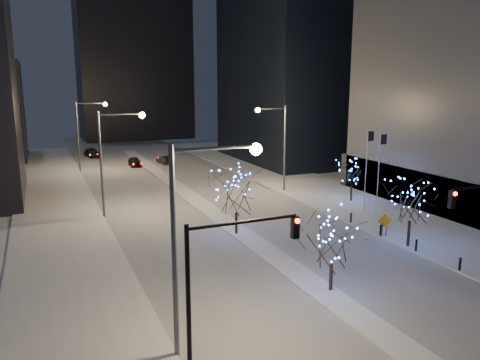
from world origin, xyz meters
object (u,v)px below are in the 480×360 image
car_far (92,153)px  holiday_tree_plaza_near (411,201)px  car_near (135,162)px  car_mid (165,160)px  holiday_tree_plaza_far (352,174)px  construction_sign (385,223)px  street_lamp_w_far (85,126)px  holiday_tree_median_far (236,193)px  street_lamp_w_mid (112,149)px  traffic_signal_west (223,271)px  street_lamp_east (278,137)px  street_lamp_w_near (196,220)px  holiday_tree_median_near (333,239)px

car_far → holiday_tree_plaza_near: (17.30, -56.59, 3.03)m
car_near → car_far: car_near is taller
car_mid → holiday_tree_plaza_far: (12.23, -31.49, 2.42)m
construction_sign → street_lamp_w_far: bearing=133.6°
holiday_tree_median_far → holiday_tree_plaza_near: bearing=-36.5°
holiday_tree_plaza_near → holiday_tree_plaza_far: holiday_tree_plaza_near is taller
street_lamp_w_mid → street_lamp_w_far: size_ratio=1.00×
street_lamp_w_far → car_far: size_ratio=2.09×
traffic_signal_west → holiday_tree_plaza_near: bearing=25.8°
street_lamp_east → car_mid: street_lamp_east is taller
street_lamp_w_far → car_near: size_ratio=2.43×
street_lamp_w_near → car_mid: (11.78, 52.05, -5.86)m
street_lamp_w_near → holiday_tree_median_near: (9.44, 2.94, -3.11)m
street_lamp_w_near → street_lamp_w_far: 50.00m
street_lamp_east → traffic_signal_west: bearing=-121.7°
street_lamp_w_near → car_near: (7.04, 51.71, -5.80)m
car_far → street_lamp_w_near: bearing=-101.6°
car_near → holiday_tree_median_near: holiday_tree_median_near is taller
holiday_tree_median_far → traffic_signal_west: bearing=-114.6°
street_lamp_w_far → car_near: bearing=13.7°
street_lamp_w_mid → traffic_signal_west: street_lamp_w_mid is taller
car_far → traffic_signal_west: bearing=-101.1°
street_lamp_w_near → street_lamp_east: bearing=55.8°
car_near → construction_sign: bearing=-71.8°
car_near → holiday_tree_plaza_near: (12.40, -44.55, 3.03)m
car_near → holiday_tree_plaza_near: holiday_tree_plaza_near is taller
car_far → holiday_tree_median_near: (7.30, -60.81, 2.70)m
car_mid → construction_sign: size_ratio=2.03×
traffic_signal_west → construction_sign: (18.74, 11.70, -3.46)m
holiday_tree_plaza_far → construction_sign: 12.00m
street_lamp_east → car_far: street_lamp_east is taller
holiday_tree_plaza_near → street_lamp_east: bearing=91.1°
holiday_tree_plaza_near → street_lamp_w_near: bearing=-159.8°
construction_sign → street_lamp_w_mid: bearing=159.6°
traffic_signal_west → car_mid: size_ratio=1.80×
street_lamp_w_far → holiday_tree_plaza_far: (24.01, -29.44, -3.44)m
car_far → holiday_tree_plaza_near: holiday_tree_plaza_near is taller
holiday_tree_plaza_far → construction_sign: (-4.77, -10.87, -1.76)m
car_mid → street_lamp_w_mid: bearing=58.2°
street_lamp_east → holiday_tree_plaza_near: street_lamp_east is taller
street_lamp_w_mid → street_lamp_east: same height
car_mid → holiday_tree_median_far: (-3.34, -36.75, 2.96)m
car_far → holiday_tree_median_near: bearing=-92.8°
car_far → holiday_tree_plaza_near: 59.25m
holiday_tree_plaza_near → holiday_tree_plaza_far: bearing=71.2°
street_lamp_w_mid → holiday_tree_median_far: size_ratio=1.75×
street_lamp_east → holiday_tree_plaza_far: 9.58m
street_lamp_east → holiday_tree_plaza_far: size_ratio=2.21×
holiday_tree_median_far → car_far: bearing=97.4°
holiday_tree_median_near → holiday_tree_median_far: holiday_tree_median_far is taller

